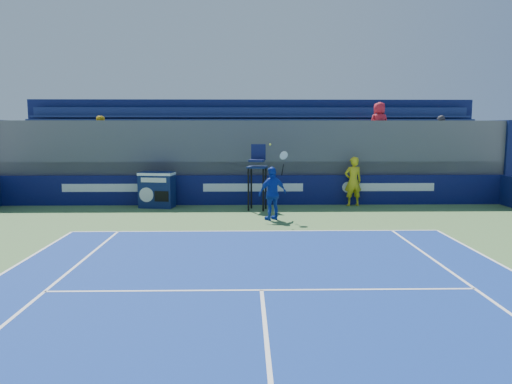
{
  "coord_description": "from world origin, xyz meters",
  "views": [
    {
      "loc": [
        -0.3,
        -2.79,
        3.1
      ],
      "look_at": [
        0.0,
        11.5,
        1.25
      ],
      "focal_mm": 35.0,
      "sensor_mm": 36.0,
      "label": 1
    }
  ],
  "objects_px": {
    "ball_person": "(353,181)",
    "tennis_player": "(273,193)",
    "match_clock": "(157,189)",
    "umpire_chair": "(257,170)"
  },
  "relations": [
    {
      "from": "ball_person",
      "to": "tennis_player",
      "type": "height_order",
      "value": "tennis_player"
    },
    {
      "from": "match_clock",
      "to": "umpire_chair",
      "type": "bearing_deg",
      "value": -9.08
    },
    {
      "from": "ball_person",
      "to": "tennis_player",
      "type": "xyz_separation_m",
      "value": [
        -3.35,
        -3.0,
        -0.07
      ]
    },
    {
      "from": "ball_person",
      "to": "tennis_player",
      "type": "relative_size",
      "value": 0.76
    },
    {
      "from": "umpire_chair",
      "to": "tennis_player",
      "type": "distance_m",
      "value": 2.24
    },
    {
      "from": "match_clock",
      "to": "tennis_player",
      "type": "height_order",
      "value": "tennis_player"
    },
    {
      "from": "ball_person",
      "to": "umpire_chair",
      "type": "distance_m",
      "value": 3.96
    },
    {
      "from": "umpire_chair",
      "to": "ball_person",
      "type": "bearing_deg",
      "value": 13.2
    },
    {
      "from": "match_clock",
      "to": "tennis_player",
      "type": "xyz_separation_m",
      "value": [
        4.35,
        -2.73,
        0.17
      ]
    },
    {
      "from": "match_clock",
      "to": "ball_person",
      "type": "bearing_deg",
      "value": 2.04
    }
  ]
}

